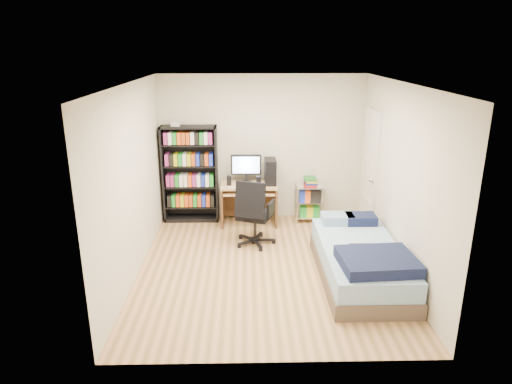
{
  "coord_description": "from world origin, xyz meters",
  "views": [
    {
      "loc": [
        -0.27,
        -5.71,
        2.95
      ],
      "look_at": [
        -0.14,
        0.4,
        0.97
      ],
      "focal_mm": 32.0,
      "sensor_mm": 36.0,
      "label": 1
    }
  ],
  "objects_px": {
    "computer_desk": "(255,187)",
    "office_chair": "(254,224)",
    "bed": "(361,260)",
    "media_shelf": "(190,173)"
  },
  "relations": [
    {
      "from": "office_chair",
      "to": "media_shelf",
      "type": "bearing_deg",
      "value": 155.68
    },
    {
      "from": "media_shelf",
      "to": "office_chair",
      "type": "height_order",
      "value": "media_shelf"
    },
    {
      "from": "computer_desk",
      "to": "bed",
      "type": "relative_size",
      "value": 0.58
    },
    {
      "from": "office_chair",
      "to": "bed",
      "type": "height_order",
      "value": "office_chair"
    },
    {
      "from": "media_shelf",
      "to": "bed",
      "type": "distance_m",
      "value": 3.34
    },
    {
      "from": "media_shelf",
      "to": "office_chair",
      "type": "distance_m",
      "value": 1.6
    },
    {
      "from": "bed",
      "to": "media_shelf",
      "type": "bearing_deg",
      "value": 138.42
    },
    {
      "from": "office_chair",
      "to": "bed",
      "type": "relative_size",
      "value": 0.51
    },
    {
      "from": "computer_desk",
      "to": "office_chair",
      "type": "relative_size",
      "value": 1.14
    },
    {
      "from": "media_shelf",
      "to": "bed",
      "type": "height_order",
      "value": "media_shelf"
    }
  ]
}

